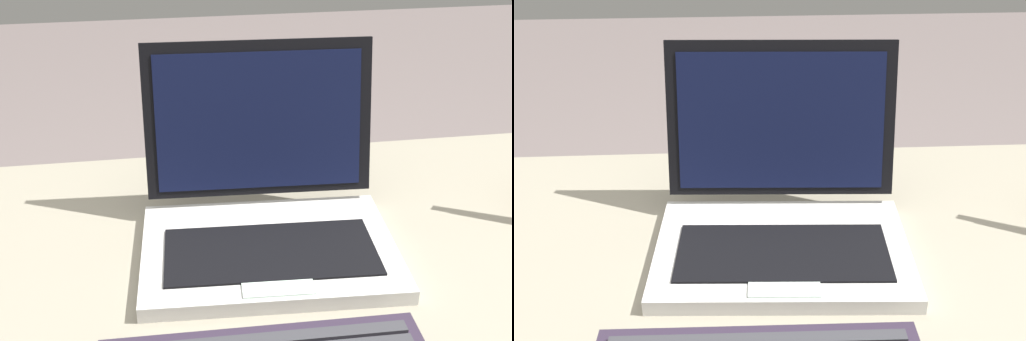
{
  "view_description": "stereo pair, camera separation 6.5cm",
  "coord_description": "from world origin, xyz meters",
  "views": [
    {
      "loc": [
        -0.1,
        -0.63,
        1.19
      ],
      "look_at": [
        0.01,
        0.05,
        0.83
      ],
      "focal_mm": 46.62,
      "sensor_mm": 36.0,
      "label": 1
    },
    {
      "loc": [
        -0.03,
        -0.63,
        1.19
      ],
      "look_at": [
        0.01,
        0.05,
        0.83
      ],
      "focal_mm": 46.62,
      "sensor_mm": 36.0,
      "label": 2
    }
  ],
  "objects": [
    {
      "name": "laptop_front",
      "position": [
        0.03,
        0.08,
        0.76
      ],
      "size": [
        0.32,
        0.28,
        0.23
      ],
      "color": "silver",
      "rests_on": "desk"
    },
    {
      "name": "desk",
      "position": [
        0.0,
        0.0,
        0.65
      ],
      "size": [
        1.72,
        0.7,
        0.71
      ],
      "color": "gray",
      "rests_on": "ground"
    }
  ]
}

